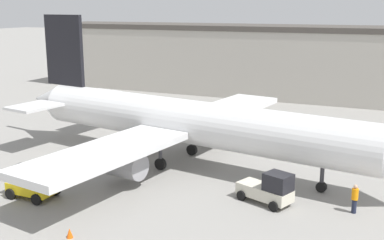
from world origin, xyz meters
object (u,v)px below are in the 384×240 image
Objects in this scene: baggage_tug at (269,189)px; safety_cone_far at (70,233)px; belt_loader_truck at (35,184)px; ground_crew_worker at (355,198)px; airplane at (181,121)px.

baggage_tug is 7.02× the size of safety_cone_far.
belt_loader_truck is 6.67m from safety_cone_far.
baggage_tug reaches higher than ground_crew_worker.
belt_loader_truck reaches higher than safety_cone_far.
airplane is at bearing 169.29° from baggage_tug.
baggage_tug is at bearing 45.83° from safety_cone_far.
airplane is 64.33× the size of safety_cone_far.
baggage_tug is 12.38m from safety_cone_far.
airplane is 10.24m from baggage_tug.
ground_crew_worker is at bearing -9.10° from airplane.
belt_loader_truck is at bearing -109.40° from airplane.
ground_crew_worker is 3.30× the size of safety_cone_far.
belt_loader_truck is (-19.23, -5.90, 0.00)m from ground_crew_worker.
baggage_tug is (-5.09, -0.70, 0.01)m from ground_crew_worker.
airplane is 14.52m from ground_crew_worker.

